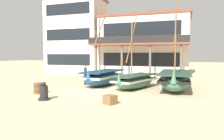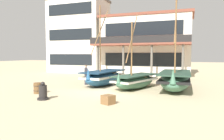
{
  "view_description": "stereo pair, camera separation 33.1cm",
  "coord_description": "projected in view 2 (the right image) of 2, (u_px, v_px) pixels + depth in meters",
  "views": [
    {
      "loc": [
        5.06,
        -13.45,
        2.55
      ],
      "look_at": [
        0.0,
        1.0,
        1.4
      ],
      "focal_mm": 33.89,
      "sensor_mm": 36.0,
      "label": 1
    },
    {
      "loc": [
        5.37,
        -13.34,
        2.55
      ],
      "look_at": [
        0.0,
        1.0,
        1.4
      ],
      "focal_mm": 33.89,
      "sensor_mm": 36.0,
      "label": 2
    }
  ],
  "objects": [
    {
      "name": "capstan_winch",
      "position": [
        43.0,
        92.0,
        11.84
      ],
      "size": [
        0.64,
        0.64,
        1.01
      ],
      "color": "black",
      "rests_on": "ground"
    },
    {
      "name": "fishing_boat_far_right",
      "position": [
        104.0,
        77.0,
        17.25
      ],
      "size": [
        2.35,
        4.95,
        6.31
      ],
      "color": "#23517A",
      "rests_on": "ground"
    },
    {
      "name": "fisherman_by_hull",
      "position": [
        86.0,
        75.0,
        17.64
      ],
      "size": [
        0.4,
        0.42,
        1.68
      ],
      "color": "#33333D",
      "rests_on": "ground"
    },
    {
      "name": "harbor_building_annex",
      "position": [
        79.0,
        36.0,
        30.44
      ],
      "size": [
        8.03,
        5.2,
        10.28
      ],
      "color": "silver",
      "rests_on": "ground"
    },
    {
      "name": "wooden_barrel",
      "position": [
        38.0,
        88.0,
        13.73
      ],
      "size": [
        0.56,
        0.56,
        0.7
      ],
      "color": "brown",
      "rests_on": "ground"
    },
    {
      "name": "fishing_boat_near_left",
      "position": [
        135.0,
        81.0,
        15.6
      ],
      "size": [
        2.84,
        4.62,
        5.44
      ],
      "color": "#427056",
      "rests_on": "ground"
    },
    {
      "name": "fishing_boat_centre_large",
      "position": [
        175.0,
        80.0,
        14.86
      ],
      "size": [
        2.1,
        5.41,
        7.28
      ],
      "color": "#427056",
      "rests_on": "ground"
    },
    {
      "name": "ground_plane",
      "position": [
        107.0,
        91.0,
        14.53
      ],
      "size": [
        120.0,
        120.0,
        0.0
      ],
      "primitive_type": "plane",
      "color": "tan"
    },
    {
      "name": "cargo_crate",
      "position": [
        108.0,
        100.0,
        10.79
      ],
      "size": [
        0.74,
        0.74,
        0.46
      ],
      "primitive_type": "cube",
      "rotation": [
        0.0,
        0.0,
        1.14
      ],
      "color": "brown",
      "rests_on": "ground"
    },
    {
      "name": "harbor_building_main",
      "position": [
        146.0,
        45.0,
        26.72
      ],
      "size": [
        11.17,
        8.0,
        7.35
      ],
      "color": "silver",
      "rests_on": "ground"
    }
  ]
}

